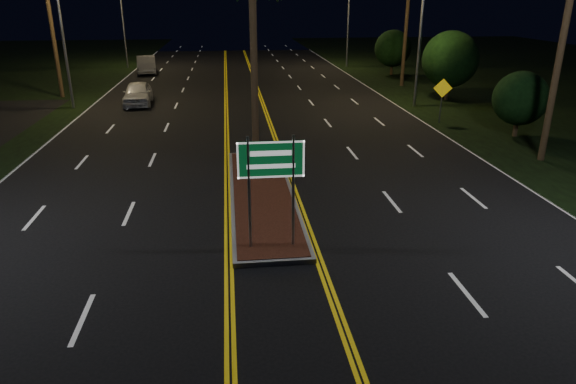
{
  "coord_description": "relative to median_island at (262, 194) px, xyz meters",
  "views": [
    {
      "loc": [
        -1.05,
        -10.15,
        6.76
      ],
      "look_at": [
        0.41,
        2.43,
        1.9
      ],
      "focal_mm": 32.0,
      "sensor_mm": 36.0,
      "label": 1
    }
  ],
  "objects": [
    {
      "name": "ground",
      "position": [
        0.0,
        -7.0,
        -0.08
      ],
      "size": [
        120.0,
        120.0,
        0.0
      ],
      "primitive_type": "plane",
      "color": "black",
      "rests_on": "ground"
    },
    {
      "name": "median_island",
      "position": [
        0.0,
        0.0,
        0.0
      ],
      "size": [
        2.25,
        10.25,
        0.17
      ],
      "color": "gray",
      "rests_on": "ground"
    },
    {
      "name": "highway_sign",
      "position": [
        0.0,
        -4.2,
        2.32
      ],
      "size": [
        1.8,
        0.08,
        3.2
      ],
      "color": "gray",
      "rests_on": "ground"
    },
    {
      "name": "streetlight_left_mid",
      "position": [
        -10.61,
        17.0,
        5.57
      ],
      "size": [
        1.91,
        0.44,
        9.0
      ],
      "color": "gray",
      "rests_on": "ground"
    },
    {
      "name": "streetlight_left_far",
      "position": [
        -10.61,
        37.0,
        5.57
      ],
      "size": [
        1.91,
        0.44,
        9.0
      ],
      "color": "gray",
      "rests_on": "ground"
    },
    {
      "name": "streetlight_right_mid",
      "position": [
        10.61,
        15.0,
        5.57
      ],
      "size": [
        1.91,
        0.44,
        9.0
      ],
      "color": "gray",
      "rests_on": "ground"
    },
    {
      "name": "streetlight_right_far",
      "position": [
        10.61,
        35.0,
        5.57
      ],
      "size": [
        1.91,
        0.44,
        9.0
      ],
      "color": "gray",
      "rests_on": "ground"
    },
    {
      "name": "shrub_near",
      "position": [
        13.5,
        7.0,
        1.86
      ],
      "size": [
        2.7,
        2.7,
        3.3
      ],
      "color": "#382819",
      "rests_on": "ground"
    },
    {
      "name": "shrub_mid",
      "position": [
        14.0,
        17.0,
        2.64
      ],
      "size": [
        3.78,
        3.78,
        4.62
      ],
      "color": "#382819",
      "rests_on": "ground"
    },
    {
      "name": "shrub_far",
      "position": [
        13.8,
        29.0,
        2.25
      ],
      "size": [
        3.24,
        3.24,
        3.96
      ],
      "color": "#382819",
      "rests_on": "ground"
    },
    {
      "name": "car_near",
      "position": [
        -6.99,
        17.65,
        0.78
      ],
      "size": [
        2.53,
        5.29,
        1.72
      ],
      "primitive_type": "imported",
      "rotation": [
        0.0,
        0.0,
        0.06
      ],
      "color": "silver",
      "rests_on": "ground"
    },
    {
      "name": "car_far",
      "position": [
        -8.5,
        32.65,
        0.82
      ],
      "size": [
        3.05,
        5.68,
        1.8
      ],
      "primitive_type": "imported",
      "rotation": [
        0.0,
        0.0,
        0.14
      ],
      "color": "#989AA1",
      "rests_on": "ground"
    },
    {
      "name": "warning_sign",
      "position": [
        10.8,
        10.29,
        1.53
      ],
      "size": [
        1.03,
        0.21,
        2.48
      ],
      "rotation": [
        0.0,
        0.0,
        -0.18
      ],
      "color": "gray",
      "rests_on": "ground"
    }
  ]
}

